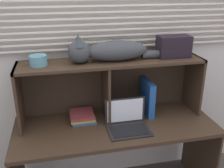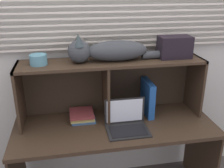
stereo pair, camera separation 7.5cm
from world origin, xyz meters
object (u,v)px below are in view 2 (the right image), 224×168
book_stack (82,115)px  small_basket (38,60)px  laptop (127,123)px  binder_upright (147,98)px  storage_box (175,47)px  cat (108,51)px

book_stack → small_basket: (-0.30, 0.00, 0.49)m
laptop → small_basket: small_basket is taller
binder_upright → small_basket: bearing=180.0°
small_basket → book_stack: bearing=-0.2°
binder_upright → storage_box: bearing=0.0°
binder_upright → storage_box: 0.47m
book_stack → cat: bearing=0.3°
cat → book_stack: cat is taller
cat → book_stack: size_ratio=3.66×
laptop → book_stack: 0.39m
storage_box → small_basket: bearing=180.0°
cat → storage_box: (0.54, 0.00, 0.00)m
cat → storage_box: bearing=0.0°
book_stack → small_basket: size_ratio=1.73×
cat → small_basket: 0.52m
small_basket → cat: bearing=0.0°
laptop → binder_upright: (0.23, 0.21, 0.10)m
book_stack → storage_box: 0.93m
book_stack → binder_upright: bearing=0.1°
laptop → cat: bearing=117.0°
binder_upright → book_stack: (-0.56, -0.00, -0.11)m
cat → small_basket: bearing=180.0°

